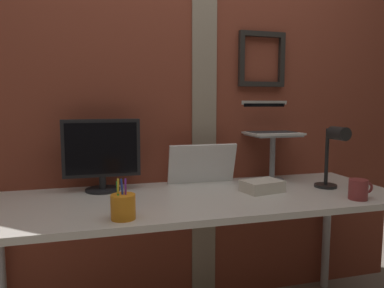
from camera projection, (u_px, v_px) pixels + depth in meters
brick_wall_back at (175, 89)px, 2.08m from camera, size 3.02×0.16×2.61m
desk at (197, 210)px, 1.76m from camera, size 2.07×0.71×0.76m
monitor at (102, 152)px, 1.84m from camera, size 0.40×0.18×0.38m
laptop_stand at (273, 150)px, 2.10m from camera, size 0.28×0.22×0.28m
laptop at (268, 125)px, 2.14m from camera, size 0.30×0.29×0.20m
whiteboard_panel at (202, 164)px, 2.02m from camera, size 0.39×0.08×0.23m
desk_lamp at (334, 151)px, 1.87m from camera, size 0.12×0.20×0.34m
pen_cup at (123, 206)px, 1.40m from camera, size 0.10×0.10×0.17m
coffee_mug at (359, 189)px, 1.69m from camera, size 0.13×0.09×0.10m
paper_clutter_stack at (262, 186)px, 1.84m from camera, size 0.22×0.18×0.06m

